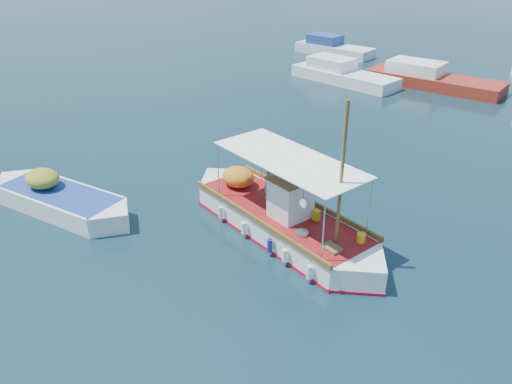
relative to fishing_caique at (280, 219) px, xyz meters
The scene contains 6 objects.
ground 0.69m from the fishing_caique, 68.93° to the right, with size 160.00×160.00×0.00m, color black.
fishing_caique is the anchor object (origin of this frame).
dinghy 8.58m from the fishing_caique, 154.34° to the right, with size 6.95×2.48×1.70m.
bg_boat_nw 20.93m from the fishing_caique, 111.75° to the left, with size 8.21×3.65×1.80m.
bg_boat_n 22.09m from the fishing_caique, 95.79° to the left, with size 9.24×3.07×1.80m.
bg_boat_far_w 30.00m from the fishing_caique, 115.08° to the left, with size 7.08×2.75×1.80m.
Camera 1 is at (8.23, -12.41, 9.56)m, focal length 35.00 mm.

